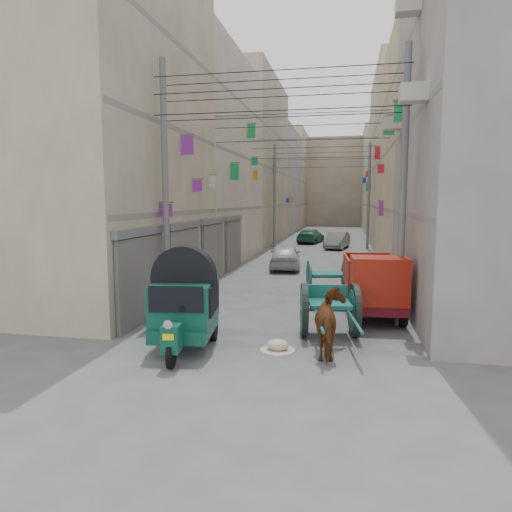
% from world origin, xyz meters
% --- Properties ---
extents(ground, '(140.00, 140.00, 0.00)m').
position_xyz_m(ground, '(0.00, 0.00, 0.00)').
color(ground, '#48494B').
rests_on(ground, ground).
extents(building_row_left, '(8.00, 62.00, 14.00)m').
position_xyz_m(building_row_left, '(-8.00, 34.13, 6.46)').
color(building_row_left, '#C0B091').
rests_on(building_row_left, ground).
extents(building_row_right, '(8.00, 62.00, 14.00)m').
position_xyz_m(building_row_right, '(8.00, 34.13, 6.46)').
color(building_row_right, '#99948F').
rests_on(building_row_right, ground).
extents(end_cap_building, '(22.00, 10.00, 13.00)m').
position_xyz_m(end_cap_building, '(0.00, 66.00, 6.50)').
color(end_cap_building, tan).
rests_on(end_cap_building, ground).
extents(shutters_left, '(0.18, 14.40, 2.88)m').
position_xyz_m(shutters_left, '(-3.92, 10.38, 1.49)').
color(shutters_left, '#49494E').
rests_on(shutters_left, ground).
extents(signboards, '(8.22, 40.52, 5.67)m').
position_xyz_m(signboards, '(-0.01, 21.66, 3.43)').
color(signboards, red).
rests_on(signboards, ground).
extents(ac_units, '(0.70, 6.55, 3.35)m').
position_xyz_m(ac_units, '(3.65, 7.67, 7.43)').
color(ac_units, '#B4B0A1').
rests_on(ac_units, ground).
extents(utility_poles, '(7.40, 22.20, 8.00)m').
position_xyz_m(utility_poles, '(0.00, 17.00, 4.00)').
color(utility_poles, '#5F5F62').
rests_on(utility_poles, ground).
extents(overhead_cables, '(7.40, 22.52, 1.12)m').
position_xyz_m(overhead_cables, '(0.00, 14.40, 6.77)').
color(overhead_cables, black).
rests_on(overhead_cables, ground).
extents(auto_rickshaw, '(1.84, 2.85, 1.95)m').
position_xyz_m(auto_rickshaw, '(-1.85, 2.81, 1.15)').
color(auto_rickshaw, black).
rests_on(auto_rickshaw, ground).
extents(tonga_cart, '(1.71, 3.37, 1.45)m').
position_xyz_m(tonga_cart, '(1.64, 4.49, 0.76)').
color(tonga_cart, black).
rests_on(tonga_cart, ground).
extents(mini_truck, '(1.89, 3.75, 2.05)m').
position_xyz_m(mini_truck, '(2.94, 6.59, 0.98)').
color(mini_truck, black).
rests_on(mini_truck, ground).
extents(second_cart, '(1.74, 1.61, 1.33)m').
position_xyz_m(second_cart, '(1.33, 10.28, 0.71)').
color(second_cart, '#145851').
rests_on(second_cart, ground).
extents(feed_sack, '(0.54, 0.43, 0.27)m').
position_xyz_m(feed_sack, '(0.45, 3.07, 0.13)').
color(feed_sack, '#BFB79E').
rests_on(feed_sack, ground).
extents(horse, '(1.06, 1.92, 1.55)m').
position_xyz_m(horse, '(1.77, 3.00, 0.77)').
color(horse, brown).
rests_on(horse, ground).
extents(distant_car_white, '(2.02, 4.09, 1.34)m').
position_xyz_m(distant_car_white, '(-1.19, 16.53, 0.67)').
color(distant_car_white, '#B2B2B2').
rests_on(distant_car_white, ground).
extents(distant_car_grey, '(2.03, 4.07, 1.28)m').
position_xyz_m(distant_car_grey, '(1.33, 27.74, 0.64)').
color(distant_car_grey, '#5D6361').
rests_on(distant_car_grey, ground).
extents(distant_car_green, '(2.40, 4.45, 1.23)m').
position_xyz_m(distant_car_green, '(-1.06, 32.17, 0.61)').
color(distant_car_green, '#226446').
rests_on(distant_car_green, ground).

